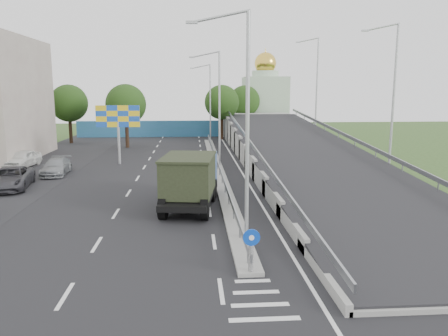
{
  "coord_description": "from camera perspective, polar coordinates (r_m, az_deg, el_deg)",
  "views": [
    {
      "loc": [
        -2.12,
        -13.12,
        6.91
      ],
      "look_at": [
        -0.23,
        13.04,
        2.2
      ],
      "focal_mm": 35.0,
      "sensor_mm": 36.0,
      "label": 1
    }
  ],
  "objects": [
    {
      "name": "sign_bollard",
      "position": [
        16.53,
        3.56,
        -10.68
      ],
      "size": [
        0.64,
        0.23,
        1.67
      ],
      "color": "black",
      "rests_on": "median"
    },
    {
      "name": "parked_car_d",
      "position": [
        38.43,
        -21.07,
        0.15
      ],
      "size": [
        2.19,
        4.75,
        1.35
      ],
      "primitive_type": "imported",
      "rotation": [
        0.0,
        0.0,
        0.07
      ],
      "color": "gray",
      "rests_on": "ground"
    },
    {
      "name": "church",
      "position": [
        74.14,
        5.34,
        8.9
      ],
      "size": [
        7.0,
        7.0,
        13.8
      ],
      "color": "#B2CCAD",
      "rests_on": "ground"
    },
    {
      "name": "parked_car_c",
      "position": [
        34.28,
        -26.14,
        -1.21
      ],
      "size": [
        3.35,
        5.8,
        1.52
      ],
      "primitive_type": "imported",
      "rotation": [
        0.0,
        0.0,
        0.16
      ],
      "color": "#38373D",
      "rests_on": "ground"
    },
    {
      "name": "tree_left_mid",
      "position": [
        53.73,
        -12.69,
        8.09
      ],
      "size": [
        4.8,
        4.8,
        7.6
      ],
      "color": "black",
      "rests_on": "ground"
    },
    {
      "name": "ground",
      "position": [
        14.98,
        4.68,
        -17.33
      ],
      "size": [
        160.0,
        160.0,
        0.0
      ],
      "primitive_type": "plane",
      "color": "#2D4C1E",
      "rests_on": "ground"
    },
    {
      "name": "median_guardrail",
      "position": [
        37.69,
        -0.85,
        0.77
      ],
      "size": [
        0.09,
        44.0,
        0.71
      ],
      "color": "gray",
      "rests_on": "median"
    },
    {
      "name": "lamp_post_mid",
      "position": [
        39.2,
        -0.88,
        8.57
      ],
      "size": [
        2.74,
        0.18,
        10.08
      ],
      "color": "#B2B5B7",
      "rests_on": "median"
    },
    {
      "name": "tree_left_far",
      "position": [
        60.28,
        -19.6,
        7.95
      ],
      "size": [
        4.8,
        4.8,
        7.6
      ],
      "color": "black",
      "rests_on": "ground"
    },
    {
      "name": "tree_ramp_far",
      "position": [
        68.63,
        2.7,
        8.73
      ],
      "size": [
        4.8,
        4.8,
        7.6
      ],
      "color": "black",
      "rests_on": "ground"
    },
    {
      "name": "dump_truck",
      "position": [
        26.1,
        -4.35,
        -1.22
      ],
      "size": [
        3.6,
        7.53,
        3.19
      ],
      "rotation": [
        0.0,
        0.0,
        -0.14
      ],
      "color": "black",
      "rests_on": "ground"
    },
    {
      "name": "road_surface",
      "position": [
        33.85,
        -5.54,
        -1.65
      ],
      "size": [
        26.0,
        90.0,
        0.04
      ],
      "primitive_type": "cube",
      "color": "black",
      "rests_on": "ground"
    },
    {
      "name": "median",
      "position": [
        37.8,
        -0.85,
        -0.2
      ],
      "size": [
        1.0,
        44.0,
        0.2
      ],
      "primitive_type": "cube",
      "color": "gray",
      "rests_on": "ground"
    },
    {
      "name": "lamp_post_near",
      "position": [
        19.28,
        2.53,
        6.89
      ],
      "size": [
        2.74,
        0.18,
        10.08
      ],
      "color": "#B2B5B7",
      "rests_on": "median"
    },
    {
      "name": "parking_strip",
      "position": [
        36.58,
        -26.36,
        -1.78
      ],
      "size": [
        8.0,
        90.0,
        0.05
      ],
      "primitive_type": "cube",
      "color": "black",
      "rests_on": "ground"
    },
    {
      "name": "parked_car_e",
      "position": [
        43.37,
        -24.81,
        1.1
      ],
      "size": [
        2.38,
        4.72,
        1.54
      ],
      "primitive_type": "imported",
      "rotation": [
        0.0,
        0.0,
        -0.13
      ],
      "color": "silver",
      "rests_on": "ground"
    },
    {
      "name": "blue_wall",
      "position": [
        65.4,
        -5.78,
        5.12
      ],
      "size": [
        30.0,
        0.5,
        2.4
      ],
      "primitive_type": "cube",
      "color": "#246986",
      "rests_on": "ground"
    },
    {
      "name": "billboard",
      "position": [
        41.79,
        -13.68,
        6.16
      ],
      "size": [
        4.0,
        0.24,
        5.5
      ],
      "color": "#B2B5B7",
      "rests_on": "ground"
    },
    {
      "name": "tree_median_far",
      "position": [
        61.29,
        -0.28,
        8.56
      ],
      "size": [
        4.8,
        4.8,
        7.6
      ],
      "color": "black",
      "rests_on": "ground"
    },
    {
      "name": "lamp_post_far",
      "position": [
        59.18,
        -2.0,
        9.11
      ],
      "size": [
        2.74,
        0.18,
        10.08
      ],
      "color": "#B2B5B7",
      "rests_on": "median"
    },
    {
      "name": "overpass_ramp",
      "position": [
        38.7,
        10.31,
        2.35
      ],
      "size": [
        10.0,
        50.0,
        3.5
      ],
      "color": "gray",
      "rests_on": "ground"
    }
  ]
}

